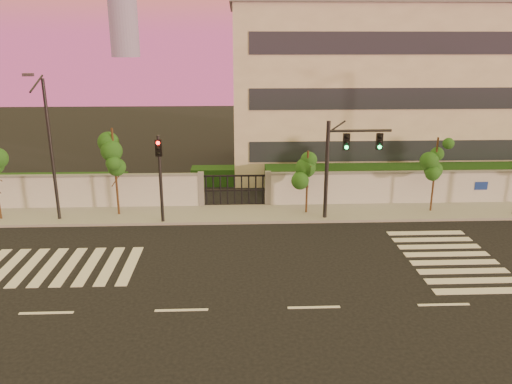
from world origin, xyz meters
TOP-DOWN VIEW (x-y plane):
  - ground at (0.00, 0.00)m, footprint 120.00×120.00m
  - sidewalk at (0.00, 10.50)m, footprint 60.00×3.00m
  - perimeter_wall at (0.10, 12.00)m, footprint 60.00×0.36m
  - hedge_row at (1.17, 14.74)m, footprint 41.00×4.25m
  - institutional_building at (9.00, 21.99)m, footprint 24.40×12.40m
  - road_markings at (-1.58, 3.76)m, footprint 57.00×7.62m
  - street_tree_c at (-9.61, 10.59)m, footprint 1.52×1.21m
  - street_tree_d at (1.16, 10.48)m, footprint 1.46×1.16m
  - street_tree_e at (8.46, 10.46)m, footprint 1.34×1.07m
  - traffic_signal_main at (2.77, 9.55)m, footprint 3.53×0.36m
  - traffic_signal_secondary at (-6.95, 9.25)m, footprint 0.38×0.36m
  - streetlight_west at (-12.78, 9.76)m, footprint 0.49×1.97m

SIDE VIEW (x-z plane):
  - ground at x=0.00m, z-range 0.00..0.00m
  - road_markings at x=-1.58m, z-range 0.00..0.02m
  - sidewalk at x=0.00m, z-range 0.00..0.15m
  - hedge_row at x=1.17m, z-range -0.08..1.72m
  - perimeter_wall at x=0.10m, z-range -0.03..2.17m
  - street_tree_d at x=1.16m, z-range 0.89..4.67m
  - traffic_signal_secondary at x=-6.95m, z-range 0.66..5.59m
  - street_tree_e at x=8.46m, z-range 1.05..5.53m
  - traffic_signal_main at x=2.77m, z-range 0.74..6.32m
  - street_tree_c at x=-9.61m, z-range 1.20..6.31m
  - streetlight_west at x=-12.78m, z-range 0.33..8.51m
  - institutional_building at x=9.00m, z-range 0.03..12.28m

